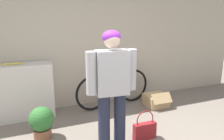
% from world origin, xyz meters
% --- Properties ---
extents(wall_back, '(8.00, 0.07, 2.60)m').
position_xyz_m(wall_back, '(0.00, 2.58, 1.30)').
color(wall_back, '#B7AD99').
rests_on(wall_back, ground_plane).
extents(side_shelf, '(1.05, 0.41, 1.01)m').
position_xyz_m(side_shelf, '(-1.15, 2.32, 0.50)').
color(side_shelf, beige).
rests_on(side_shelf, ground_plane).
extents(person, '(0.72, 0.30, 1.65)m').
position_xyz_m(person, '(0.00, 0.86, 0.96)').
color(person, '#23283D').
rests_on(person, ground_plane).
extents(bicycle, '(1.69, 0.46, 0.79)m').
position_xyz_m(bicycle, '(0.60, 2.23, 0.38)').
color(bicycle, black).
rests_on(bicycle, ground_plane).
extents(banana, '(0.37, 0.10, 0.04)m').
position_xyz_m(banana, '(-1.27, 2.32, 1.03)').
color(banana, '#EAD64C').
rests_on(banana, side_shelf).
extents(handbag, '(0.36, 0.10, 0.46)m').
position_xyz_m(handbag, '(0.52, 0.83, 0.15)').
color(handbag, maroon).
rests_on(handbag, ground_plane).
extents(cardboard_box, '(0.45, 0.48, 0.33)m').
position_xyz_m(cardboard_box, '(1.41, 1.87, 0.13)').
color(cardboard_box, tan).
rests_on(cardboard_box, ground_plane).
extents(potted_plant, '(0.37, 0.37, 0.50)m').
position_xyz_m(potted_plant, '(-0.91, 1.45, 0.27)').
color(potted_plant, brown).
rests_on(potted_plant, ground_plane).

